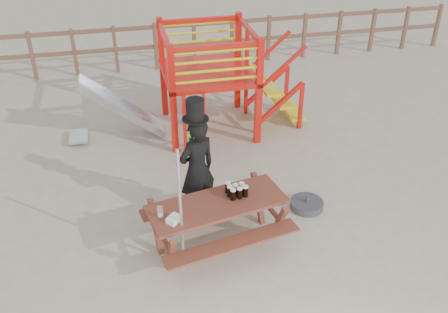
# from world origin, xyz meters

# --- Properties ---
(ground) EXTENTS (60.00, 60.00, 0.00)m
(ground) POSITION_xyz_m (0.00, 0.00, 0.00)
(ground) COLOR tan
(ground) RESTS_ON ground
(back_fence) EXTENTS (15.09, 0.09, 1.20)m
(back_fence) POSITION_xyz_m (0.00, 7.00, 0.74)
(back_fence) COLOR brown
(back_fence) RESTS_ON ground
(playground_fort) EXTENTS (4.71, 1.84, 2.10)m
(playground_fort) POSITION_xyz_m (0.12, 3.58, 1.07)
(playground_fort) COLOR red
(playground_fort) RESTS_ON ground
(picnic_table) EXTENTS (2.14, 1.68, 0.74)m
(picnic_table) POSITION_xyz_m (-0.37, 0.09, 0.47)
(picnic_table) COLOR brown
(picnic_table) RESTS_ON ground
(man_with_hat) EXTENTS (0.73, 0.62, 1.99)m
(man_with_hat) POSITION_xyz_m (-0.52, 0.82, 0.89)
(man_with_hat) COLOR black
(man_with_hat) RESTS_ON ground
(metal_pole) EXTENTS (0.04, 0.04, 1.90)m
(metal_pole) POSITION_xyz_m (-0.92, -0.29, 0.95)
(metal_pole) COLOR #B2B2B7
(metal_pole) RESTS_ON ground
(parasol_base) EXTENTS (0.53, 0.53, 0.22)m
(parasol_base) POSITION_xyz_m (1.20, 0.60, 0.06)
(parasol_base) COLOR #36363B
(parasol_base) RESTS_ON ground
(paper_bag) EXTENTS (0.23, 0.23, 0.08)m
(paper_bag) POSITION_xyz_m (-1.01, -0.19, 0.78)
(paper_bag) COLOR white
(paper_bag) RESTS_ON picnic_table
(stout_pints) EXTENTS (0.30, 0.26, 0.17)m
(stout_pints) POSITION_xyz_m (-0.07, 0.19, 0.83)
(stout_pints) COLOR black
(stout_pints) RESTS_ON picnic_table
(empty_glasses) EXTENTS (0.08, 0.08, 0.15)m
(empty_glasses) POSITION_xyz_m (-1.17, -0.04, 0.81)
(empty_glasses) COLOR silver
(empty_glasses) RESTS_ON picnic_table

